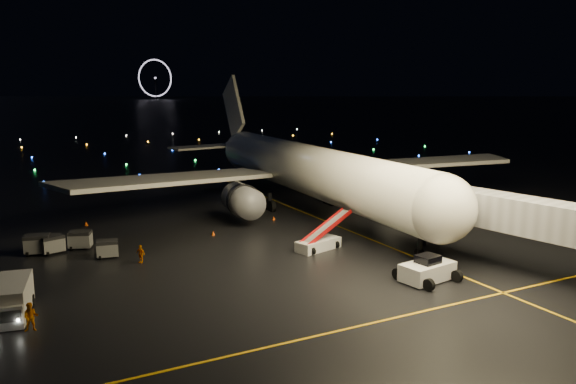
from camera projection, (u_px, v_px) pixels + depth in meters
name	position (u px, v px, depth m)	size (l,w,h in m)	color
ground	(42.00, 116.00, 309.12)	(2000.00, 2000.00, 0.00)	black
lane_centre	(334.00, 224.00, 65.50)	(0.25, 80.00, 0.02)	#DCA40C
lane_cross	(314.00, 337.00, 36.00)	(60.00, 0.25, 0.02)	#DCA40C
airliner	(295.00, 140.00, 74.63)	(62.64, 59.51, 17.75)	white
pushback_tug	(427.00, 268.00, 46.25)	(4.60, 2.41, 2.19)	silver
belt_loader	(318.00, 233.00, 55.04)	(6.91, 1.88, 3.35)	silver
service_truck	(13.00, 298.00, 39.20)	(2.15, 6.81, 2.51)	silver
crew_b	(31.00, 317.00, 36.67)	(0.95, 0.74, 1.95)	orange
crew_c	(140.00, 254.00, 51.07)	(0.99, 0.41, 1.68)	orange
safety_cone_0	(274.00, 218.00, 67.64)	(0.40, 0.40, 0.46)	#E54D09
safety_cone_1	(250.00, 216.00, 68.71)	(0.41, 0.41, 0.47)	#E54D09
safety_cone_2	(213.00, 233.00, 60.70)	(0.40, 0.40, 0.46)	#E54D09
safety_cone_3	(86.00, 223.00, 64.90)	(0.48, 0.48, 0.54)	#E54D09
ferris_wheel	(155.00, 80.00, 747.89)	(50.00, 4.00, 52.00)	black
taxiway_lights	(99.00, 151.00, 139.58)	(164.00, 92.00, 0.36)	black
baggage_cart_0	(107.00, 249.00, 52.61)	(1.95, 1.36, 1.66)	gray
baggage_cart_1	(80.00, 240.00, 55.50)	(2.10, 1.47, 1.78)	gray
baggage_cart_2	(52.00, 244.00, 53.96)	(2.07, 1.45, 1.76)	gray
baggage_cart_3	(37.00, 245.00, 53.67)	(2.24, 1.57, 1.90)	gray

